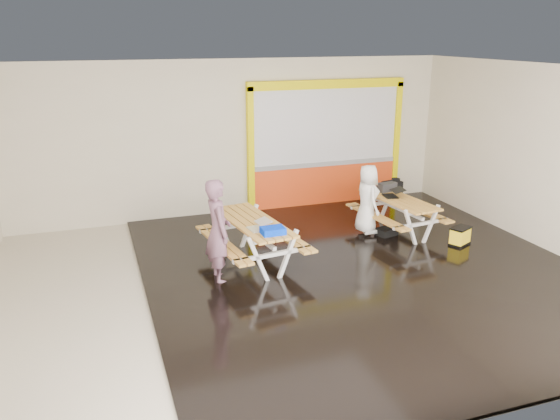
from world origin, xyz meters
name	(u,v)px	position (x,y,z in m)	size (l,w,h in m)	color
room	(298,182)	(0.00, 0.00, 1.75)	(10.02, 8.02, 3.52)	beige
deck	(363,270)	(1.25, 0.00, 0.03)	(7.50, 7.98, 0.05)	black
kiosk	(326,147)	(2.20, 3.93, 1.44)	(3.88, 0.16, 3.00)	#E64415
picnic_table_left	(253,231)	(-0.50, 0.92, 0.65)	(1.72, 2.31, 0.85)	gold
picnic_table_right	(398,207)	(2.79, 1.50, 0.60)	(1.54, 2.09, 0.78)	gold
person_left	(218,231)	(-1.24, 0.45, 0.89)	(0.65, 0.43, 1.79)	#734D61
person_right	(367,199)	(2.11, 1.58, 0.81)	(0.69, 0.45, 1.41)	white
laptop_left	(259,226)	(-0.54, 0.46, 0.90)	(0.41, 0.38, 0.16)	silver
laptop_right	(393,194)	(2.75, 1.67, 0.83)	(0.46, 0.42, 0.17)	black
blue_pouch	(273,231)	(-0.38, 0.15, 0.91)	(0.39, 0.27, 0.11)	#0030E8
toolbox	(387,187)	(2.83, 2.08, 0.87)	(0.45, 0.29, 0.24)	black
backpack	(395,189)	(3.23, 2.38, 0.71)	(0.31, 0.22, 0.48)	black
dark_case	(387,232)	(2.49, 1.40, 0.12)	(0.39, 0.30, 0.15)	black
fluke_bag	(460,236)	(3.58, 0.45, 0.22)	(0.49, 0.43, 0.36)	black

